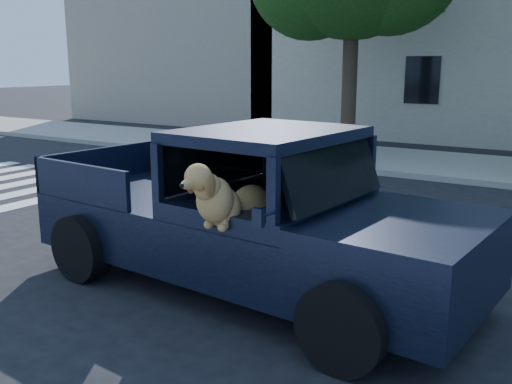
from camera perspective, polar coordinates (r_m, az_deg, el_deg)
ground at (r=7.43m, az=7.64°, el=-9.01°), size 120.00×120.00×0.00m
far_sidewalk at (r=15.98m, az=21.74°, el=2.19°), size 60.00×4.00×0.15m
building_left at (r=28.98m, az=-5.79°, el=15.11°), size 12.00×6.00×8.00m
pickup_truck at (r=7.05m, az=-1.37°, el=-4.26°), size 5.75×3.07×2.00m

